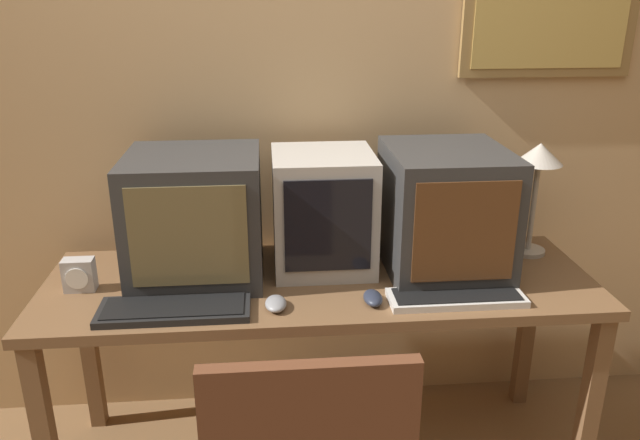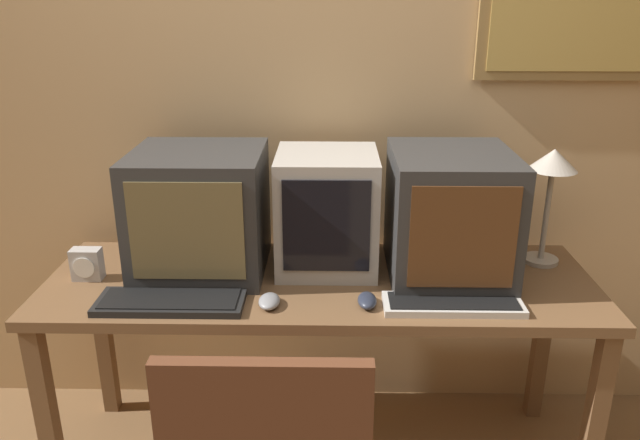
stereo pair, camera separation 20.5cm
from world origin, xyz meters
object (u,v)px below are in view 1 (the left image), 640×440
at_px(monitor_right, 445,210).
at_px(mouse_far_corner, 373,298).
at_px(monitor_left, 195,216).
at_px(monitor_center, 323,210).
at_px(keyboard_main, 174,309).
at_px(keyboard_side, 456,297).
at_px(desk_lamp, 538,167).
at_px(desk_clock, 79,275).
at_px(mouse_near_keyboard, 276,304).

relative_size(monitor_right, mouse_far_corner, 4.46).
bearing_deg(mouse_far_corner, monitor_left, 154.21).
bearing_deg(monitor_center, monitor_left, -175.15).
relative_size(keyboard_main, keyboard_side, 1.07).
height_order(mouse_far_corner, desk_lamp, desk_lamp).
relative_size(monitor_right, keyboard_side, 1.07).
distance_m(monitor_right, desk_lamp, 0.39).
distance_m(mouse_far_corner, desk_lamp, 0.80).
xyz_separation_m(monitor_center, desk_lamp, (0.77, 0.04, 0.13)).
relative_size(desk_clock, desk_lamp, 0.26).
bearing_deg(monitor_right, keyboard_main, -164.19).
xyz_separation_m(monitor_center, monitor_right, (0.41, -0.07, 0.01)).
xyz_separation_m(monitor_left, desk_lamp, (1.21, 0.07, 0.12)).
xyz_separation_m(monitor_right, desk_lamp, (0.36, 0.10, 0.12)).
height_order(monitor_center, keyboard_main, monitor_center).
relative_size(monitor_left, keyboard_side, 1.02).
bearing_deg(monitor_center, keyboard_side, -39.09).
distance_m(mouse_far_corner, desk_clock, 0.96).
bearing_deg(monitor_left, keyboard_side, -18.84).
xyz_separation_m(monitor_left, monitor_right, (0.85, -0.03, 0.00)).
height_order(monitor_left, mouse_near_keyboard, monitor_left).
height_order(mouse_near_keyboard, desk_clock, desk_clock).
bearing_deg(keyboard_main, desk_clock, 150.45).
distance_m(keyboard_main, desk_clock, 0.38).
height_order(keyboard_side, desk_lamp, desk_lamp).
distance_m(monitor_center, monitor_right, 0.42).
xyz_separation_m(monitor_center, keyboard_main, (-0.48, -0.32, -0.19)).
distance_m(monitor_left, desk_lamp, 1.22).
distance_m(desk_clock, desk_lamp, 1.62).
relative_size(monitor_center, keyboard_side, 0.95).
height_order(monitor_right, mouse_near_keyboard, monitor_right).
xyz_separation_m(monitor_left, mouse_far_corner, (0.56, -0.27, -0.19)).
bearing_deg(monitor_left, desk_clock, -165.23).
bearing_deg(monitor_center, keyboard_main, -146.50).
relative_size(monitor_left, desk_lamp, 1.05).
bearing_deg(desk_lamp, mouse_near_keyboard, -159.62).
distance_m(monitor_left, mouse_far_corner, 0.66).
bearing_deg(monitor_center, mouse_near_keyboard, -119.00).
height_order(monitor_right, keyboard_side, monitor_right).
bearing_deg(monitor_right, desk_lamp, 15.75).
relative_size(monitor_left, desk_clock, 4.02).
relative_size(keyboard_side, mouse_far_corner, 4.16).
distance_m(keyboard_main, keyboard_side, 0.88).
bearing_deg(monitor_right, desk_clock, -176.75).
bearing_deg(mouse_far_corner, desk_clock, 169.53).
height_order(mouse_far_corner, desk_clock, desk_clock).
bearing_deg(monitor_center, desk_clock, -170.49).
height_order(monitor_right, keyboard_main, monitor_right).
distance_m(monitor_center, desk_clock, 0.83).
height_order(monitor_center, mouse_far_corner, monitor_center).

